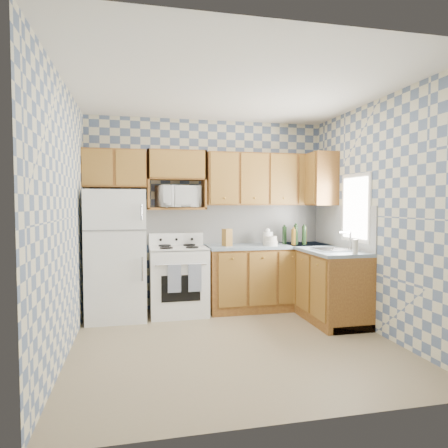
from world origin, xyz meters
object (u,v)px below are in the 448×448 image
Objects in this scene: electric_kettle at (268,238)px; microwave at (178,197)px; stove_body at (178,281)px; refrigerator at (117,255)px.

microwave is at bearing 174.47° from electric_kettle.
electric_kettle is (1.27, -0.12, -0.59)m from microwave.
refrigerator is at bearing -178.22° from stove_body.
stove_body is 1.16m from microwave.
electric_kettle is (1.28, 0.03, 0.56)m from stove_body.
stove_body is 1.65× the size of microwave.
stove_body is (0.80, 0.03, -0.39)m from refrigerator.
refrigerator is 3.08× the size of microwave.
refrigerator is at bearing 175.94° from microwave.
refrigerator is at bearing -178.46° from electric_kettle.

